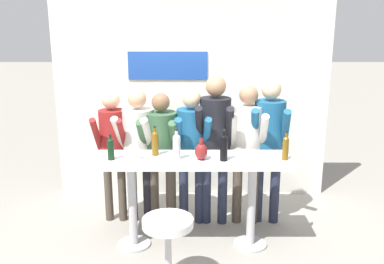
{
  "coord_description": "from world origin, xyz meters",
  "views": [
    {
      "loc": [
        -0.0,
        -4.18,
        2.39
      ],
      "look_at": [
        0.0,
        0.08,
        1.26
      ],
      "focal_mm": 40.0,
      "sensor_mm": 36.0,
      "label": 1
    }
  ],
  "objects_px": {
    "wine_bottle_0": "(177,145)",
    "wine_bottle_1": "(111,148)",
    "person_center": "(192,143)",
    "person_far_left": "(113,142)",
    "person_far_right": "(269,136)",
    "wine_bottle_2": "(224,146)",
    "wine_glass_0": "(137,147)",
    "decorative_vase": "(201,151)",
    "person_left": "(138,143)",
    "person_center_right": "(215,134)",
    "bar_stool": "(168,242)",
    "tasting_table": "(192,174)",
    "person_center_left": "(161,146)",
    "person_right": "(247,140)",
    "wine_bottle_3": "(286,147)",
    "wine_bottle_4": "(155,142)"
  },
  "relations": [
    {
      "from": "bar_stool",
      "to": "person_far_right",
      "type": "bearing_deg",
      "value": 50.38
    },
    {
      "from": "person_center",
      "to": "decorative_vase",
      "type": "relative_size",
      "value": 7.38
    },
    {
      "from": "person_center_left",
      "to": "bar_stool",
      "type": "bearing_deg",
      "value": -77.03
    },
    {
      "from": "tasting_table",
      "to": "wine_bottle_2",
      "type": "height_order",
      "value": "wine_bottle_2"
    },
    {
      "from": "decorative_vase",
      "to": "person_far_left",
      "type": "bearing_deg",
      "value": 146.55
    },
    {
      "from": "wine_glass_0",
      "to": "decorative_vase",
      "type": "xyz_separation_m",
      "value": [
        0.65,
        -0.02,
        -0.04
      ]
    },
    {
      "from": "bar_stool",
      "to": "person_far_left",
      "type": "bearing_deg",
      "value": 117.47
    },
    {
      "from": "decorative_vase",
      "to": "person_left",
      "type": "bearing_deg",
      "value": 138.52
    },
    {
      "from": "wine_glass_0",
      "to": "wine_bottle_1",
      "type": "bearing_deg",
      "value": -176.22
    },
    {
      "from": "person_center",
      "to": "wine_bottle_2",
      "type": "height_order",
      "value": "person_center"
    },
    {
      "from": "decorative_vase",
      "to": "person_center_right",
      "type": "bearing_deg",
      "value": 73.94
    },
    {
      "from": "bar_stool",
      "to": "wine_bottle_3",
      "type": "distance_m",
      "value": 1.51
    },
    {
      "from": "person_left",
      "to": "decorative_vase",
      "type": "bearing_deg",
      "value": -30.26
    },
    {
      "from": "tasting_table",
      "to": "person_left",
      "type": "xyz_separation_m",
      "value": [
        -0.62,
        0.56,
        0.18
      ]
    },
    {
      "from": "wine_glass_0",
      "to": "person_center_right",
      "type": "bearing_deg",
      "value": 35.23
    },
    {
      "from": "wine_bottle_1",
      "to": "person_center",
      "type": "bearing_deg",
      "value": 36.52
    },
    {
      "from": "tasting_table",
      "to": "wine_glass_0",
      "type": "bearing_deg",
      "value": -174.58
    },
    {
      "from": "person_far_right",
      "to": "wine_glass_0",
      "type": "distance_m",
      "value": 1.57
    },
    {
      "from": "person_left",
      "to": "person_center_right",
      "type": "distance_m",
      "value": 0.9
    },
    {
      "from": "person_right",
      "to": "wine_bottle_1",
      "type": "height_order",
      "value": "person_right"
    },
    {
      "from": "tasting_table",
      "to": "person_center_right",
      "type": "bearing_deg",
      "value": 63.37
    },
    {
      "from": "bar_stool",
      "to": "wine_bottle_4",
      "type": "distance_m",
      "value": 1.1
    },
    {
      "from": "tasting_table",
      "to": "decorative_vase",
      "type": "height_order",
      "value": "decorative_vase"
    },
    {
      "from": "person_right",
      "to": "wine_bottle_4",
      "type": "bearing_deg",
      "value": -150.96
    },
    {
      "from": "tasting_table",
      "to": "person_center_right",
      "type": "height_order",
      "value": "person_center_right"
    },
    {
      "from": "person_center_left",
      "to": "person_right",
      "type": "xyz_separation_m",
      "value": [
        0.99,
        0.0,
        0.06
      ]
    },
    {
      "from": "person_center",
      "to": "person_center_right",
      "type": "relative_size",
      "value": 0.91
    },
    {
      "from": "person_left",
      "to": "wine_bottle_1",
      "type": "height_order",
      "value": "person_left"
    },
    {
      "from": "tasting_table",
      "to": "wine_glass_0",
      "type": "xyz_separation_m",
      "value": [
        -0.56,
        -0.05,
        0.31
      ]
    },
    {
      "from": "person_center_left",
      "to": "wine_bottle_2",
      "type": "distance_m",
      "value": 0.94
    },
    {
      "from": "person_far_left",
      "to": "wine_glass_0",
      "type": "bearing_deg",
      "value": -57.83
    },
    {
      "from": "tasting_table",
      "to": "wine_bottle_1",
      "type": "relative_size",
      "value": 7.61
    },
    {
      "from": "person_center",
      "to": "person_left",
      "type": "bearing_deg",
      "value": 173.87
    },
    {
      "from": "wine_bottle_1",
      "to": "decorative_vase",
      "type": "bearing_deg",
      "value": -0.13
    },
    {
      "from": "person_right",
      "to": "person_center_left",
      "type": "bearing_deg",
      "value": -175.25
    },
    {
      "from": "person_right",
      "to": "wine_bottle_4",
      "type": "relative_size",
      "value": 5.3
    },
    {
      "from": "wine_glass_0",
      "to": "decorative_vase",
      "type": "height_order",
      "value": "decorative_vase"
    },
    {
      "from": "person_center_right",
      "to": "decorative_vase",
      "type": "height_order",
      "value": "person_center_right"
    },
    {
      "from": "person_far_left",
      "to": "person_left",
      "type": "relative_size",
      "value": 0.99
    },
    {
      "from": "wine_bottle_0",
      "to": "wine_bottle_1",
      "type": "height_order",
      "value": "wine_bottle_0"
    },
    {
      "from": "person_center_right",
      "to": "person_far_left",
      "type": "bearing_deg",
      "value": -178.06
    },
    {
      "from": "person_far_right",
      "to": "wine_glass_0",
      "type": "relative_size",
      "value": 9.79
    },
    {
      "from": "person_far_left",
      "to": "person_far_right",
      "type": "distance_m",
      "value": 1.82
    },
    {
      "from": "person_center_left",
      "to": "decorative_vase",
      "type": "height_order",
      "value": "person_center_left"
    },
    {
      "from": "bar_stool",
      "to": "wine_bottle_0",
      "type": "height_order",
      "value": "wine_bottle_0"
    },
    {
      "from": "wine_bottle_2",
      "to": "wine_glass_0",
      "type": "relative_size",
      "value": 1.83
    },
    {
      "from": "wine_bottle_1",
      "to": "wine_bottle_2",
      "type": "height_order",
      "value": "wine_bottle_2"
    },
    {
      "from": "wine_bottle_0",
      "to": "wine_bottle_1",
      "type": "xyz_separation_m",
      "value": [
        -0.66,
        -0.01,
        -0.02
      ]
    },
    {
      "from": "tasting_table",
      "to": "decorative_vase",
      "type": "distance_m",
      "value": 0.3
    },
    {
      "from": "bar_stool",
      "to": "wine_bottle_4",
      "type": "xyz_separation_m",
      "value": [
        -0.17,
        0.85,
        0.68
      ]
    }
  ]
}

